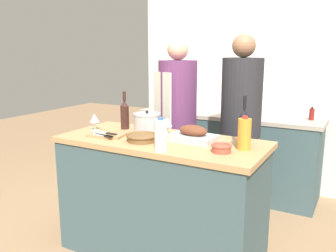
% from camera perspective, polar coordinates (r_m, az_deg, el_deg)
% --- Properties ---
extents(ground_plane, '(12.00, 12.00, 0.00)m').
position_cam_1_polar(ground_plane, '(2.97, -1.02, -19.54)').
color(ground_plane, '#9E7A56').
extents(kitchen_island, '(1.53, 0.68, 0.92)m').
position_cam_1_polar(kitchen_island, '(2.75, -1.06, -11.37)').
color(kitchen_island, '#3D565B').
rests_on(kitchen_island, ground_plane).
extents(back_counter, '(1.96, 0.60, 0.88)m').
position_cam_1_polar(back_counter, '(4.04, 9.65, -4.12)').
color(back_counter, '#3D565B').
rests_on(back_counter, ground_plane).
extents(back_wall, '(2.46, 0.10, 2.55)m').
position_cam_1_polar(back_wall, '(4.22, 11.67, 8.00)').
color(back_wall, silver).
rests_on(back_wall, ground_plane).
extents(roasting_pan, '(0.35, 0.24, 0.12)m').
position_cam_1_polar(roasting_pan, '(2.55, 4.05, -1.43)').
color(roasting_pan, '#BCBCC1').
rests_on(roasting_pan, kitchen_island).
extents(wicker_basket, '(0.23, 0.23, 0.05)m').
position_cam_1_polar(wicker_basket, '(2.55, -4.22, -1.82)').
color(wicker_basket, brown).
rests_on(wicker_basket, kitchen_island).
extents(cutting_board, '(0.30, 0.25, 0.02)m').
position_cam_1_polar(cutting_board, '(2.75, -9.59, -1.35)').
color(cutting_board, '#AD7F51').
rests_on(cutting_board, kitchen_island).
extents(stock_pot, '(0.22, 0.22, 0.18)m').
position_cam_1_polar(stock_pot, '(2.80, -3.37, 0.47)').
color(stock_pot, '#B7B7BC').
rests_on(stock_pot, kitchen_island).
extents(mixing_bowl, '(0.13, 0.13, 0.06)m').
position_cam_1_polar(mixing_bowl, '(2.29, 8.57, -3.47)').
color(mixing_bowl, '#A84C38').
rests_on(mixing_bowl, kitchen_island).
extents(juice_jug, '(0.09, 0.09, 0.22)m').
position_cam_1_polar(juice_jug, '(2.37, 12.15, -1.26)').
color(juice_jug, orange).
rests_on(juice_jug, kitchen_island).
extents(milk_jug, '(0.08, 0.08, 0.22)m').
position_cam_1_polar(milk_jug, '(2.28, -1.16, -1.52)').
color(milk_jug, white).
rests_on(milk_jug, kitchen_island).
extents(wine_bottle_green, '(0.07, 0.07, 0.31)m').
position_cam_1_polar(wine_bottle_green, '(2.95, -6.96, 1.87)').
color(wine_bottle_green, '#381E19').
rests_on(wine_bottle_green, kitchen_island).
extents(wine_bottle_dark, '(0.07, 0.07, 0.34)m').
position_cam_1_polar(wine_bottle_dark, '(2.46, 12.05, -0.06)').
color(wine_bottle_dark, black).
rests_on(wine_bottle_dark, kitchen_island).
extents(wine_glass_left, '(0.08, 0.08, 0.13)m').
position_cam_1_polar(wine_glass_left, '(2.95, -11.74, 1.20)').
color(wine_glass_left, silver).
rests_on(wine_glass_left, kitchen_island).
extents(wine_glass_right, '(0.08, 0.08, 0.14)m').
position_cam_1_polar(wine_glass_right, '(2.70, -0.11, 0.61)').
color(wine_glass_right, silver).
rests_on(wine_glass_right, kitchen_island).
extents(knife_chef, '(0.25, 0.05, 0.01)m').
position_cam_1_polar(knife_chef, '(2.76, -10.13, -1.07)').
color(knife_chef, '#B7B7BC').
rests_on(knife_chef, cutting_board).
extents(knife_paring, '(0.20, 0.06, 0.01)m').
position_cam_1_polar(knife_paring, '(2.68, -10.22, -1.45)').
color(knife_paring, '#B7B7BC').
rests_on(knife_paring, cutting_board).
extents(knife_bread, '(0.19, 0.05, 0.01)m').
position_cam_1_polar(knife_bread, '(2.67, -10.29, -1.53)').
color(knife_bread, '#B7B7BC').
rests_on(knife_bread, cutting_board).
extents(stand_mixer, '(0.18, 0.14, 0.30)m').
position_cam_1_polar(stand_mixer, '(4.15, 2.22, 4.45)').
color(stand_mixer, silver).
rests_on(stand_mixer, back_counter).
extents(condiment_bottle_tall, '(0.06, 0.06, 0.20)m').
position_cam_1_polar(condiment_bottle_tall, '(3.80, 12.12, 3.03)').
color(condiment_bottle_tall, '#B28E2D').
rests_on(condiment_bottle_tall, back_counter).
extents(condiment_bottle_short, '(0.05, 0.05, 0.13)m').
position_cam_1_polar(condiment_bottle_short, '(3.77, 22.05, 1.78)').
color(condiment_bottle_short, maroon).
rests_on(condiment_bottle_short, back_counter).
extents(person_cook_aproned, '(0.38, 0.40, 1.66)m').
position_cam_1_polar(person_cook_aproned, '(3.35, 1.47, 1.05)').
color(person_cook_aproned, beige).
rests_on(person_cook_aproned, ground_plane).
extents(person_cook_guest, '(0.35, 0.35, 1.69)m').
position_cam_1_polar(person_cook_guest, '(3.17, 11.56, 0.53)').
color(person_cook_guest, beige).
rests_on(person_cook_guest, ground_plane).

